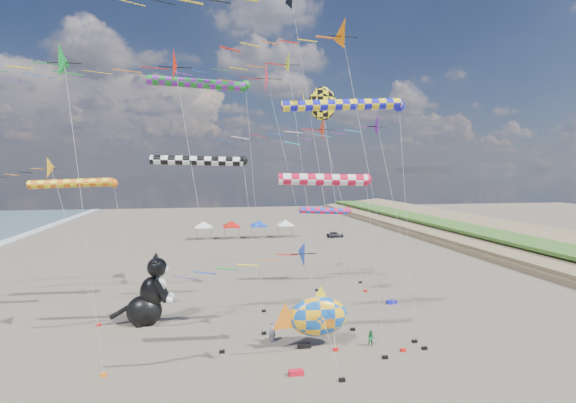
% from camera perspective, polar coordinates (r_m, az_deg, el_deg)
% --- Properties ---
extents(delta_kite_0, '(16.81, 3.34, 23.22)m').
position_cam_1_polar(delta_kite_0, '(45.68, -2.89, 15.16)').
color(delta_kite_0, red).
rests_on(delta_kite_0, ground).
extents(delta_kite_1, '(9.37, 1.71, 8.40)m').
position_cam_1_polar(delta_kite_1, '(25.66, -0.88, -8.08)').
color(delta_kite_1, blue).
rests_on(delta_kite_1, ground).
extents(delta_kite_2, '(12.70, 2.23, 23.28)m').
position_cam_1_polar(delta_kite_2, '(41.73, -1.88, 16.89)').
color(delta_kite_2, '#EBFF20').
rests_on(delta_kite_2, ground).
extents(delta_kite_3, '(10.25, 2.08, 19.81)m').
position_cam_1_polar(delta_kite_3, '(30.22, -29.93, 14.76)').
color(delta_kite_3, '#0F892B').
rests_on(delta_kite_3, ground).
extents(delta_kite_4, '(13.98, 2.60, 17.85)m').
position_cam_1_polar(delta_kite_4, '(44.74, 4.01, 8.84)').
color(delta_kite_4, red).
rests_on(delta_kite_4, ground).
extents(delta_kite_5, '(15.92, 2.59, 27.24)m').
position_cam_1_polar(delta_kite_5, '(38.17, -0.67, 24.11)').
color(delta_kite_5, black).
rests_on(delta_kite_5, ground).
extents(delta_kite_6, '(8.33, 1.65, 16.36)m').
position_cam_1_polar(delta_kite_6, '(30.60, 11.71, 8.80)').
color(delta_kite_6, '#67169E').
rests_on(delta_kite_6, ground).
extents(delta_kite_7, '(13.38, 2.35, 20.40)m').
position_cam_1_polar(delta_kite_7, '(31.12, -17.73, 15.68)').
color(delta_kite_7, red).
rests_on(delta_kite_7, ground).
extents(delta_kite_8, '(9.35, 1.86, 13.67)m').
position_cam_1_polar(delta_kite_8, '(39.57, -29.58, 3.33)').
color(delta_kite_8, '#F3A616').
rests_on(delta_kite_8, ground).
extents(delta_kite_9, '(11.68, 2.20, 22.16)m').
position_cam_1_polar(delta_kite_9, '(30.49, 5.69, 19.67)').
color(delta_kite_9, orange).
rests_on(delta_kite_9, ground).
extents(windsock_0, '(9.69, 0.84, 20.11)m').
position_cam_1_polar(windsock_0, '(39.21, -10.80, 14.38)').
color(windsock_0, '#177F23').
rests_on(windsock_0, ground).
extents(windsock_1, '(7.32, 0.76, 12.30)m').
position_cam_1_polar(windsock_1, '(28.39, 5.24, 2.65)').
color(windsock_1, red).
rests_on(windsock_1, ground).
extents(windsock_2, '(8.28, 0.70, 13.54)m').
position_cam_1_polar(windsock_2, '(33.17, -10.79, 4.97)').
color(windsock_2, black).
rests_on(windsock_2, ground).
extents(windsock_3, '(8.40, 0.76, 11.79)m').
position_cam_1_polar(windsock_3, '(41.56, -25.30, 2.03)').
color(windsock_3, '#D66212').
rests_on(windsock_3, ground).
extents(windsock_4, '(9.99, 0.78, 17.31)m').
position_cam_1_polar(windsock_4, '(31.38, 7.56, 11.93)').
color(windsock_4, '#1515D8').
rests_on(windsock_4, ground).
extents(windsock_5, '(7.06, 0.72, 8.49)m').
position_cam_1_polar(windsock_5, '(48.64, 5.03, -1.24)').
color(windsock_5, '#F21142').
rests_on(windsock_5, ground).
extents(angelfish_kite, '(3.74, 3.02, 19.07)m').
position_cam_1_polar(angelfish_kite, '(36.24, 4.09, 12.09)').
color(angelfish_kite, yellow).
rests_on(angelfish_kite, ground).
extents(cat_inflatable, '(4.35, 2.24, 5.81)m').
position_cam_1_polar(cat_inflatable, '(38.81, -17.37, -10.51)').
color(cat_inflatable, black).
rests_on(cat_inflatable, ground).
extents(fish_inflatable, '(5.73, 2.29, 4.37)m').
position_cam_1_polar(fish_inflatable, '(32.80, 3.75, -14.33)').
color(fish_inflatable, '#1254B5').
rests_on(fish_inflatable, ground).
extents(person_adult, '(0.59, 0.41, 1.54)m').
position_cam_1_polar(person_adult, '(33.92, -2.03, -16.24)').
color(person_adult, gray).
rests_on(person_adult, ground).
extents(child_green, '(0.67, 0.59, 1.17)m').
position_cam_1_polar(child_green, '(33.81, 10.52, -16.71)').
color(child_green, '#1F7E3F').
rests_on(child_green, ground).
extents(child_blue, '(0.48, 0.59, 0.94)m').
position_cam_1_polar(child_blue, '(34.47, -1.85, -16.43)').
color(child_blue, '#2C59AC').
rests_on(child_blue, ground).
extents(kite_bag_0, '(0.90, 0.44, 0.30)m').
position_cam_1_polar(kite_bag_0, '(44.12, 13.02, -12.36)').
color(kite_bag_0, '#1317C0').
rests_on(kite_bag_0, ground).
extents(kite_bag_1, '(0.90, 0.44, 0.30)m').
position_cam_1_polar(kite_bag_1, '(29.34, 1.03, -20.90)').
color(kite_bag_1, red).
rests_on(kite_bag_1, ground).
extents(kite_bag_2, '(0.90, 0.44, 0.30)m').
position_cam_1_polar(kite_bag_2, '(33.22, 2.07, -17.83)').
color(kite_bag_2, black).
rests_on(kite_bag_2, ground).
extents(tent_row, '(19.20, 4.20, 3.80)m').
position_cam_1_polar(tent_row, '(82.52, -5.45, -2.53)').
color(tent_row, white).
rests_on(tent_row, ground).
extents(parked_car, '(3.39, 1.83, 1.10)m').
position_cam_1_polar(parked_car, '(83.99, 6.00, -4.21)').
color(parked_car, '#26262D').
rests_on(parked_car, ground).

